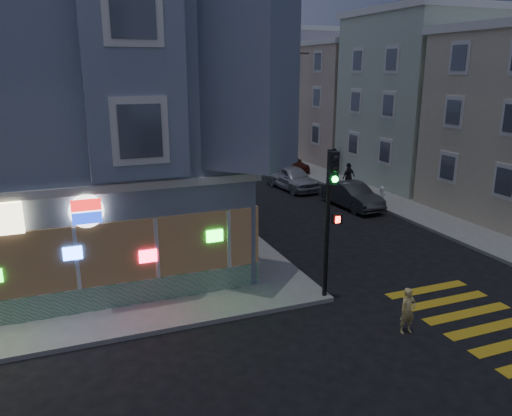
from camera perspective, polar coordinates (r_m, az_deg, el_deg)
ground at (r=14.20m, az=2.16°, el=-15.95°), size 120.00×120.00×0.00m
sidewalk_ne at (r=44.64m, az=17.77°, el=5.39°), size 24.00×42.00×0.15m
corner_building at (r=22.14m, az=-24.59°, el=10.05°), size 14.60×14.60×11.40m
row_house_b at (r=36.49m, az=21.05°, el=11.41°), size 12.00×8.60×10.50m
row_house_c at (r=43.63m, az=12.94°, el=11.58°), size 12.00×8.60×9.00m
row_house_d at (r=51.28m, az=7.25°, el=13.23°), size 12.00×8.60×10.50m
utility_pole at (r=39.01m, az=4.43°, el=11.70°), size 2.20×0.30×9.00m
street_tree_near at (r=44.62m, az=1.25°, el=11.12°), size 3.00×3.00×5.30m
street_tree_far at (r=52.08m, az=-2.20°, el=11.76°), size 3.00×3.00×5.30m
running_child at (r=15.36m, az=16.96°, el=-11.17°), size 0.51×0.34×1.38m
pedestrian_a at (r=36.06m, az=8.79°, el=5.28°), size 0.93×0.74×1.85m
pedestrian_b at (r=31.11m, az=10.54°, el=3.48°), size 1.12×0.72×1.76m
parked_car_a at (r=31.88m, az=4.19°, el=3.49°), size 2.20×4.60×1.52m
parked_car_b at (r=28.02m, az=10.94°, el=1.42°), size 1.74×4.32×1.39m
parked_car_c at (r=37.39m, az=3.67°, el=5.14°), size 1.95×4.55×1.31m
parked_car_d at (r=41.54m, az=-1.72°, el=6.27°), size 2.93×5.23×1.38m
traffic_signal at (r=15.83m, az=8.53°, el=0.89°), size 0.61×0.55×4.89m
fire_hydrant at (r=29.40m, az=14.18°, el=1.67°), size 0.48×0.28×0.83m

